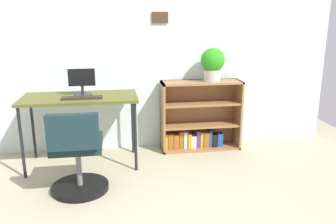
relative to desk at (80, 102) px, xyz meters
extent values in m
cube|color=silver|center=(0.43, 0.50, 0.50)|extent=(5.20, 0.10, 2.39)
cube|color=#442B1A|center=(0.91, 0.43, 0.85)|extent=(0.19, 0.02, 0.12)
cube|color=#535520|center=(0.00, 0.00, 0.04)|extent=(1.19, 0.59, 0.03)
cylinder|color=black|center=(-0.55, -0.25, -0.34)|extent=(0.03, 0.03, 0.73)
cylinder|color=black|center=(0.55, -0.25, -0.34)|extent=(0.03, 0.03, 0.73)
cylinder|color=black|center=(-0.55, 0.25, -0.34)|extent=(0.03, 0.03, 0.73)
cylinder|color=black|center=(0.55, 0.25, -0.34)|extent=(0.03, 0.03, 0.73)
cylinder|color=#262628|center=(0.03, 0.05, 0.06)|extent=(0.19, 0.19, 0.01)
cylinder|color=#262628|center=(0.03, 0.05, 0.11)|extent=(0.03, 0.03, 0.09)
cube|color=black|center=(0.03, 0.04, 0.25)|extent=(0.27, 0.02, 0.18)
cube|color=#2C211A|center=(0.03, -0.11, 0.07)|extent=(0.41, 0.11, 0.02)
cylinder|color=black|center=(0.01, -0.61, -0.68)|extent=(0.52, 0.52, 0.05)
cylinder|color=slate|center=(0.01, -0.61, -0.47)|extent=(0.05, 0.05, 0.36)
cube|color=#172B30|center=(0.01, -0.61, -0.25)|extent=(0.44, 0.44, 0.08)
cube|color=#172B30|center=(0.01, -0.86, -0.06)|extent=(0.42, 0.07, 0.30)
cube|color=olive|center=(0.91, 0.27, -0.28)|extent=(0.02, 0.30, 0.83)
cube|color=olive|center=(1.84, 0.27, -0.28)|extent=(0.02, 0.30, 0.83)
cube|color=olive|center=(1.37, 0.27, 0.12)|extent=(0.95, 0.30, 0.02)
cube|color=olive|center=(1.37, 0.27, -0.69)|extent=(0.95, 0.30, 0.02)
cube|color=olive|center=(1.37, 0.40, -0.28)|extent=(0.95, 0.02, 0.83)
cube|color=olive|center=(1.37, 0.27, -0.40)|extent=(0.90, 0.28, 0.02)
cube|color=olive|center=(1.37, 0.27, -0.13)|extent=(0.90, 0.28, 0.02)
cube|color=#B79323|center=(0.95, 0.26, -0.58)|extent=(0.03, 0.10, 0.19)
cube|color=#99591E|center=(1.00, 0.26, -0.58)|extent=(0.06, 0.12, 0.19)
cube|color=#99591E|center=(1.07, 0.26, -0.59)|extent=(0.06, 0.13, 0.18)
cube|color=#99591E|center=(1.13, 0.26, -0.57)|extent=(0.05, 0.10, 0.21)
cube|color=beige|center=(1.18, 0.26, -0.57)|extent=(0.04, 0.11, 0.20)
cube|color=#B79323|center=(1.23, 0.26, -0.58)|extent=(0.04, 0.13, 0.18)
cube|color=beige|center=(1.28, 0.26, -0.60)|extent=(0.06, 0.11, 0.15)
cube|color=#593372|center=(1.34, 0.26, -0.58)|extent=(0.04, 0.10, 0.20)
cube|color=#B79323|center=(1.38, 0.26, -0.58)|extent=(0.04, 0.10, 0.18)
cube|color=#99591E|center=(1.44, 0.26, -0.58)|extent=(0.07, 0.11, 0.19)
cube|color=#1E478C|center=(1.49, 0.26, -0.57)|extent=(0.03, 0.12, 0.20)
cube|color=black|center=(1.54, 0.26, -0.60)|extent=(0.06, 0.12, 0.16)
cube|color=#1E478C|center=(1.61, 0.26, -0.60)|extent=(0.07, 0.10, 0.16)
cylinder|color=#B7B2A8|center=(1.50, 0.25, 0.20)|extent=(0.20, 0.20, 0.14)
sphere|color=#2C941C|center=(1.50, 0.25, 0.38)|extent=(0.28, 0.28, 0.28)
camera|label=1|loc=(0.36, -3.60, 0.82)|focal=36.75mm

